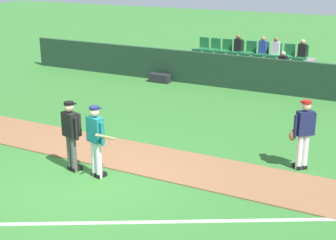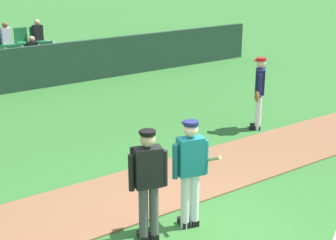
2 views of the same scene
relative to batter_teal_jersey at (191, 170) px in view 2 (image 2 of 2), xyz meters
name	(u,v)px [view 2 (image 2 of 2)]	position (x,y,z in m)	size (l,w,h in m)	color
ground_plane	(200,237)	(-0.07, -0.34, -0.97)	(80.00, 80.00, 0.00)	#33702D
infield_dirt_path	(137,193)	(-0.07, 1.45, -0.95)	(28.00, 1.89, 0.03)	brown
batter_teal_jersey	(191,170)	(0.00, 0.00, 0.00)	(0.61, 0.80, 1.76)	white
umpire_home_plate	(148,179)	(-0.75, 0.04, 0.03)	(0.57, 0.39, 1.76)	#4C4C4C
runner_navy_jersey	(259,91)	(4.18, 2.71, -0.01)	(0.57, 0.50, 1.76)	white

